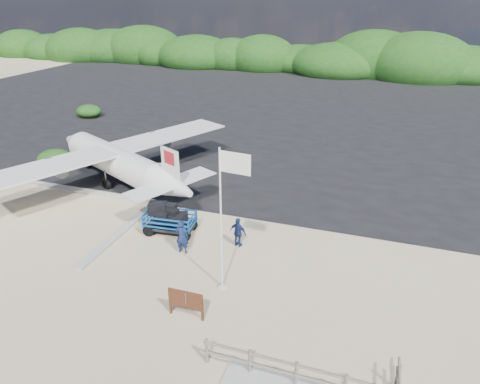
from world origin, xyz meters
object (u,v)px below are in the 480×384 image
object	(u,v)px
aircraft_small	(264,91)
aircraft_large	(416,147)
flagpole	(222,287)
baggage_cart	(171,233)
crew_a	(182,237)
signboard	(187,317)
crew_c	(238,232)
crew_b	(161,215)

from	to	relation	value
aircraft_small	aircraft_large	bearing A→B (deg)	96.43
flagpole	baggage_cart	bearing A→B (deg)	140.90
crew_a	aircraft_large	size ratio (longest dim) A/B	0.11
flagpole	aircraft_large	world-z (taller)	flagpole
flagpole	signboard	bearing A→B (deg)	-106.62
aircraft_large	aircraft_small	xyz separation A→B (m)	(-17.28, 16.52, 0.00)
flagpole	crew_a	bearing A→B (deg)	145.56
flagpole	crew_c	bearing A→B (deg)	96.98
flagpole	aircraft_small	size ratio (longest dim) A/B	0.83
aircraft_small	crew_c	bearing A→B (deg)	63.77
crew_c	aircraft_small	world-z (taller)	crew_c
crew_a	crew_b	xyz separation A→B (m)	(-1.96, 1.67, -0.06)
signboard	aircraft_large	size ratio (longest dim) A/B	0.09
crew_b	crew_a	bearing A→B (deg)	149.03
signboard	aircraft_large	xyz separation A→B (m)	(9.05, 23.88, 0.00)
aircraft_large	crew_c	bearing A→B (deg)	90.43
signboard	aircraft_small	bearing A→B (deg)	101.22
crew_a	crew_b	world-z (taller)	crew_a
baggage_cart	crew_b	bearing A→B (deg)	155.80
baggage_cart	crew_a	size ratio (longest dim) A/B	1.57
crew_a	crew_b	size ratio (longest dim) A/B	1.07
crew_c	aircraft_large	size ratio (longest dim) A/B	0.09
aircraft_small	signboard	bearing A→B (deg)	61.67
crew_b	crew_c	distance (m)	4.30
crew_a	aircraft_large	distance (m)	22.77
baggage_cart	signboard	bearing A→B (deg)	-63.03
baggage_cart	aircraft_small	bearing A→B (deg)	92.57
crew_b	aircraft_large	distance (m)	22.42
flagpole	crew_a	world-z (taller)	flagpole
crew_b	aircraft_small	world-z (taller)	crew_b
baggage_cart	crew_c	xyz separation A→B (m)	(3.70, -0.09, 0.76)
baggage_cart	flagpole	size ratio (longest dim) A/B	0.44
aircraft_large	flagpole	bearing A→B (deg)	94.75
signboard	crew_c	size ratio (longest dim) A/B	0.98
crew_b	aircraft_large	xyz separation A→B (m)	(13.08, 18.19, -0.81)
crew_c	aircraft_small	bearing A→B (deg)	-62.55
baggage_cart	crew_a	xyz separation A→B (m)	(1.38, -1.47, 0.87)
baggage_cart	flagpole	distance (m)	5.28
crew_c	crew_a	bearing A→B (deg)	44.50
signboard	crew_b	bearing A→B (deg)	125.08
flagpole	crew_b	distance (m)	5.92
crew_a	aircraft_small	bearing A→B (deg)	-83.68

